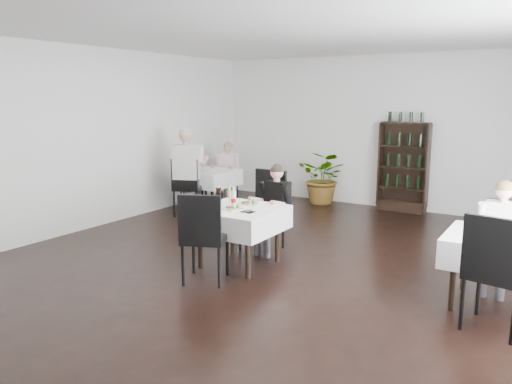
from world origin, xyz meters
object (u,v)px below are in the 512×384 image
at_px(main_table, 239,219).
at_px(diner_main, 274,202).
at_px(wine_shelf, 403,168).
at_px(potted_tree, 324,178).

bearing_deg(main_table, diner_main, 80.64).
bearing_deg(diner_main, wine_shelf, 77.75).
distance_m(main_table, potted_tree, 4.20).
bearing_deg(potted_tree, diner_main, -77.17).
bearing_deg(main_table, wine_shelf, 78.22).
bearing_deg(potted_tree, wine_shelf, 6.22).
bearing_deg(potted_tree, main_table, -80.83).
xyz_separation_m(wine_shelf, diner_main, (-0.78, -3.61, -0.11)).
xyz_separation_m(main_table, diner_main, (0.12, 0.70, 0.11)).
bearing_deg(main_table, potted_tree, 99.17).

